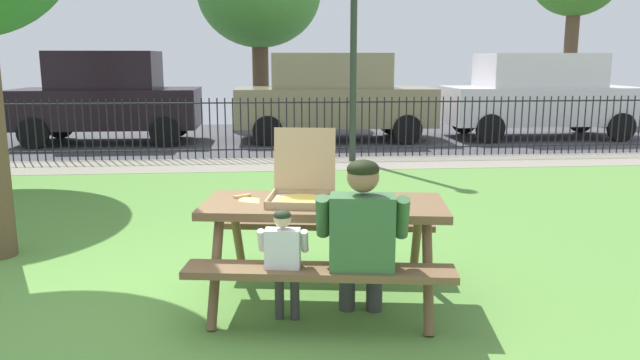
{
  "coord_description": "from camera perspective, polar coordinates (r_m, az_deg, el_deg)",
  "views": [
    {
      "loc": [
        0.64,
        -4.11,
        1.82
      ],
      "look_at": [
        1.13,
        1.28,
        0.75
      ],
      "focal_mm": 34.49,
      "sensor_mm": 36.0,
      "label": 1
    }
  ],
  "objects": [
    {
      "name": "child_at_table",
      "position": [
        4.16,
        -3.36,
        -7.1
      ],
      "size": [
        0.35,
        0.35,
        0.85
      ],
      "color": "#393939",
      "rests_on": "ground"
    },
    {
      "name": "ground",
      "position": [
        6.05,
        -11.1,
        -6.64
      ],
      "size": [
        28.0,
        11.24,
        0.02
      ],
      "primitive_type": "cube",
      "color": "#5A903E"
    },
    {
      "name": "parked_car_right",
      "position": [
        15.25,
        19.7,
        7.49
      ],
      "size": [
        4.41,
        1.92,
        1.94
      ],
      "color": "silver",
      "rests_on": "ground"
    },
    {
      "name": "pizza_box_open",
      "position": [
        4.62,
        -1.67,
        -0.71
      ],
      "size": [
        0.56,
        0.59,
        0.53
      ],
      "color": "tan",
      "rests_on": "picnic_table_foreground"
    },
    {
      "name": "lamp_post_walkway",
      "position": [
        11.02,
        3.16,
        15.62
      ],
      "size": [
        0.28,
        0.28,
        4.43
      ],
      "color": "#2D382D",
      "rests_on": "ground"
    },
    {
      "name": "adult_at_table",
      "position": [
        4.12,
        3.92,
        -5.24
      ],
      "size": [
        0.63,
        0.63,
        1.19
      ],
      "color": "#3A3A3A",
      "rests_on": "ground"
    },
    {
      "name": "picnic_table_foreground",
      "position": [
        4.63,
        0.35,
        -4.15
      ],
      "size": [
        2.0,
        1.73,
        0.79
      ],
      "color": "brown",
      "rests_on": "ground"
    },
    {
      "name": "street_asphalt",
      "position": [
        14.52,
        -7.7,
        3.87
      ],
      "size": [
        28.0,
        6.08,
        0.01
      ],
      "primitive_type": "cube",
      "color": "#424247"
    },
    {
      "name": "parked_car_left",
      "position": [
        14.27,
        -19.11,
        7.34
      ],
      "size": [
        3.91,
        1.84,
        1.98
      ],
      "color": "black",
      "rests_on": "ground"
    },
    {
      "name": "pizza_slice_on_table",
      "position": [
        4.71,
        -6.72,
        -1.71
      ],
      "size": [
        0.23,
        0.26,
        0.02
      ],
      "color": "#EFD46E",
      "rests_on": "picnic_table_foreground"
    },
    {
      "name": "cobblestone_walkway",
      "position": [
        10.83,
        -8.52,
        1.37
      ],
      "size": [
        28.0,
        1.4,
        0.01
      ],
      "primitive_type": "cube",
      "color": "gray"
    },
    {
      "name": "parked_car_center",
      "position": [
        13.94,
        1.22,
        7.85
      ],
      "size": [
        4.43,
        1.97,
        1.94
      ],
      "color": "gray",
      "rests_on": "ground"
    },
    {
      "name": "iron_fence_streetside",
      "position": [
        11.44,
        -8.41,
        4.8
      ],
      "size": [
        19.68,
        0.03,
        1.12
      ],
      "color": "black",
      "rests_on": "ground"
    }
  ]
}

